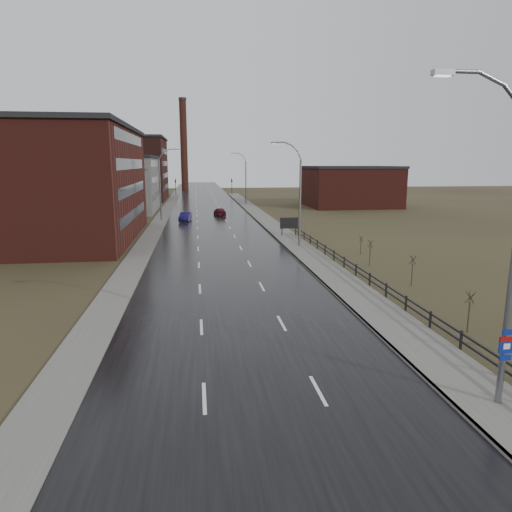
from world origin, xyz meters
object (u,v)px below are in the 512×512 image
object	(u,v)px
streetlight_main	(507,251)
billboard	(289,224)
car_far	(220,212)
car_near	(185,217)

from	to	relation	value
streetlight_main	billboard	xyz separation A→B (m)	(0.63, 41.21, -4.39)
car_far	billboard	bearing A→B (deg)	99.94
billboard	car_far	world-z (taller)	billboard
streetlight_main	car_near	world-z (taller)	streetlight_main
car_near	billboard	bearing A→B (deg)	-44.48
billboard	car_near	size ratio (longest dim) A/B	0.56
billboard	car_near	distance (m)	21.57
billboard	car_far	bearing A→B (deg)	106.94
streetlight_main	billboard	bearing A→B (deg)	89.13
streetlight_main	car_near	xyz separation A→B (m)	(-12.61, 58.21, -5.34)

